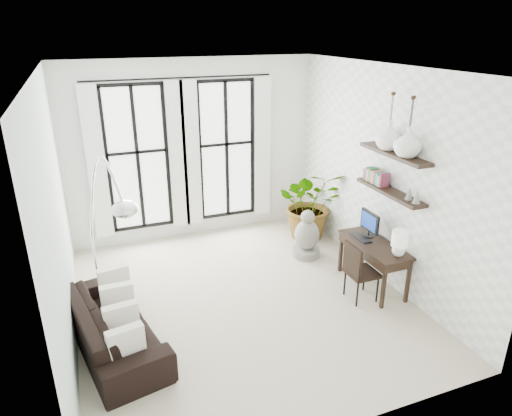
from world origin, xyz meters
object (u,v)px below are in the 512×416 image
desk (377,247)px  buddha (307,237)px  arc_lamp (103,195)px  sofa (113,325)px  plant (310,203)px  desk_chair (358,269)px

desk → buddha: bearing=109.9°
arc_lamp → sofa: bearing=-99.3°
plant → desk: bearing=-88.4°
arc_lamp → desk: bearing=-10.1°
desk → arc_lamp: 3.86m
desk_chair → arc_lamp: arc_lamp is taller
desk_chair → plant: bearing=80.6°
desk_chair → arc_lamp: bearing=165.9°
buddha → plant: bearing=59.0°
sofa → buddha: buddha is taller
buddha → arc_lamp: bearing=-168.7°
plant → buddha: 0.86m
sofa → desk_chair: bearing=-104.7°
desk_chair → arc_lamp: (-3.23, 0.82, 1.26)m
arc_lamp → buddha: size_ratio=2.70×
sofa → desk_chair: (3.33, -0.19, 0.20)m
plant → desk: (0.05, -1.97, 0.02)m
plant → desk_chair: plant is taller
arc_lamp → buddha: 3.54m
desk → desk_chair: (-0.41, -0.17, -0.18)m
arc_lamp → desk_chair: bearing=-14.2°
plant → desk_chair: bearing=-99.5°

